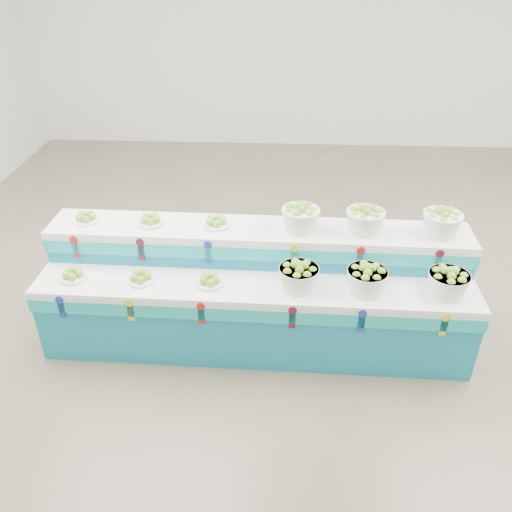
# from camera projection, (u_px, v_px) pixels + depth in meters

# --- Properties ---
(ground) EXTENTS (10.00, 10.00, 0.00)m
(ground) POSITION_uv_depth(u_px,v_px,m) (355.00, 319.00, 5.09)
(ground) COLOR brown
(ground) RESTS_ON ground
(back_wall) EXTENTS (10.00, 0.00, 10.00)m
(back_wall) POSITION_uv_depth(u_px,v_px,m) (333.00, 23.00, 8.30)
(back_wall) COLOR silver
(back_wall) RESTS_ON ground
(display_stand) EXTENTS (3.73, 1.04, 1.02)m
(display_stand) POSITION_uv_depth(u_px,v_px,m) (256.00, 291.00, 4.61)
(display_stand) COLOR teal
(display_stand) RESTS_ON ground
(plate_lower_left) EXTENTS (0.24, 0.24, 0.09)m
(plate_lower_left) POSITION_uv_depth(u_px,v_px,m) (73.00, 274.00, 4.38)
(plate_lower_left) COLOR white
(plate_lower_left) RESTS_ON display_stand
(plate_lower_mid) EXTENTS (0.24, 0.24, 0.09)m
(plate_lower_mid) POSITION_uv_depth(u_px,v_px,m) (141.00, 276.00, 4.34)
(plate_lower_mid) COLOR white
(plate_lower_mid) RESTS_ON display_stand
(plate_lower_right) EXTENTS (0.24, 0.24, 0.09)m
(plate_lower_right) POSITION_uv_depth(u_px,v_px,m) (210.00, 279.00, 4.31)
(plate_lower_right) COLOR white
(plate_lower_right) RESTS_ON display_stand
(basket_lower_left) EXTENTS (0.33, 0.33, 0.23)m
(basket_lower_left) POSITION_uv_depth(u_px,v_px,m) (299.00, 276.00, 4.22)
(basket_lower_left) COLOR silver
(basket_lower_left) RESTS_ON display_stand
(basket_lower_mid) EXTENTS (0.33, 0.33, 0.23)m
(basket_lower_mid) POSITION_uv_depth(u_px,v_px,m) (367.00, 279.00, 4.19)
(basket_lower_mid) COLOR silver
(basket_lower_mid) RESTS_ON display_stand
(basket_lower_right) EXTENTS (0.33, 0.33, 0.23)m
(basket_lower_right) POSITION_uv_depth(u_px,v_px,m) (448.00, 282.00, 4.15)
(basket_lower_right) COLOR silver
(basket_lower_right) RESTS_ON display_stand
(plate_upper_left) EXTENTS (0.24, 0.24, 0.09)m
(plate_upper_left) POSITION_uv_depth(u_px,v_px,m) (86.00, 217.00, 4.61)
(plate_upper_left) COLOR white
(plate_upper_left) RESTS_ON display_stand
(plate_upper_mid) EXTENTS (0.24, 0.24, 0.09)m
(plate_upper_mid) POSITION_uv_depth(u_px,v_px,m) (150.00, 219.00, 4.58)
(plate_upper_mid) COLOR white
(plate_upper_mid) RESTS_ON display_stand
(plate_upper_right) EXTENTS (0.24, 0.24, 0.09)m
(plate_upper_right) POSITION_uv_depth(u_px,v_px,m) (216.00, 221.00, 4.54)
(plate_upper_right) COLOR white
(plate_upper_right) RESTS_ON display_stand
(basket_upper_left) EXTENTS (0.33, 0.33, 0.23)m
(basket_upper_left) POSITION_uv_depth(u_px,v_px,m) (301.00, 217.00, 4.46)
(basket_upper_left) COLOR silver
(basket_upper_left) RESTS_ON display_stand
(basket_upper_mid) EXTENTS (0.33, 0.33, 0.23)m
(basket_upper_mid) POSITION_uv_depth(u_px,v_px,m) (365.00, 219.00, 4.42)
(basket_upper_mid) COLOR silver
(basket_upper_mid) RESTS_ON display_stand
(basket_upper_right) EXTENTS (0.33, 0.33, 0.23)m
(basket_upper_right) POSITION_uv_depth(u_px,v_px,m) (442.00, 222.00, 4.38)
(basket_upper_right) COLOR silver
(basket_upper_right) RESTS_ON display_stand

